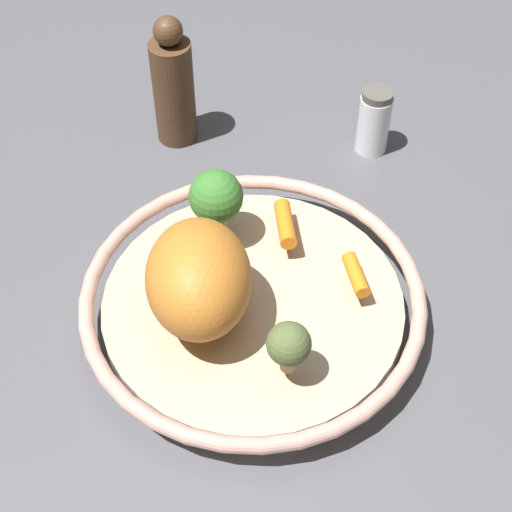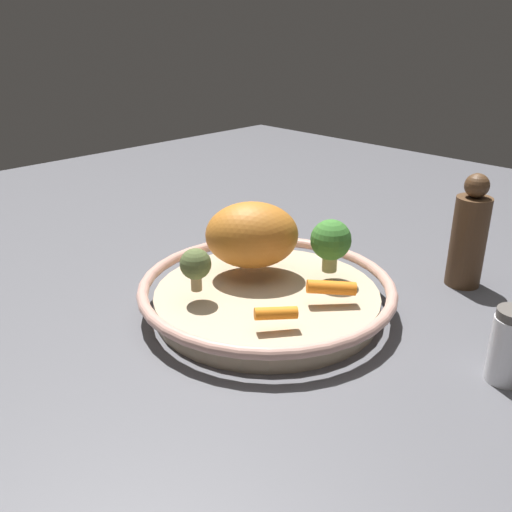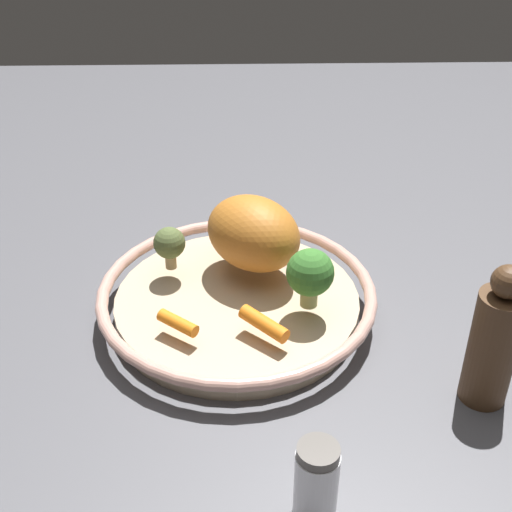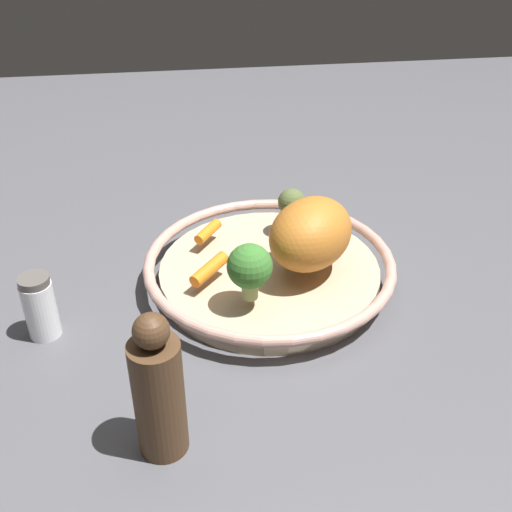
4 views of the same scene
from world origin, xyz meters
name	(u,v)px [view 2 (image 2 of 4)]	position (x,y,z in m)	size (l,w,h in m)	color
ground_plane	(267,310)	(0.00, 0.00, 0.00)	(1.95, 1.95, 0.00)	#4C4C51
serving_bowl	(267,294)	(0.00, 0.00, 0.02)	(0.33, 0.33, 0.04)	tan
roast_chicken_piece	(252,235)	(-0.05, 0.02, 0.09)	(0.12, 0.10, 0.09)	#B96C25
baby_carrot_center	(331,288)	(0.08, 0.03, 0.05)	(0.02, 0.02, 0.06)	orange
baby_carrot_near_rim	(276,313)	(0.08, -0.06, 0.05)	(0.01, 0.01, 0.05)	orange
broccoli_floret_mid	(196,265)	(-0.04, -0.08, 0.08)	(0.04, 0.04, 0.05)	tan
broccoli_floret_large	(331,241)	(0.04, 0.08, 0.08)	(0.05, 0.05, 0.07)	#9AA666
salt_shaker	(509,346)	(0.28, 0.07, 0.04)	(0.04, 0.04, 0.08)	white
pepper_mill	(469,236)	(0.14, 0.26, 0.07)	(0.05, 0.05, 0.16)	#4C331E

